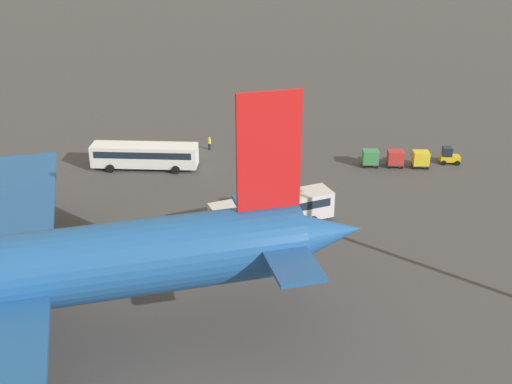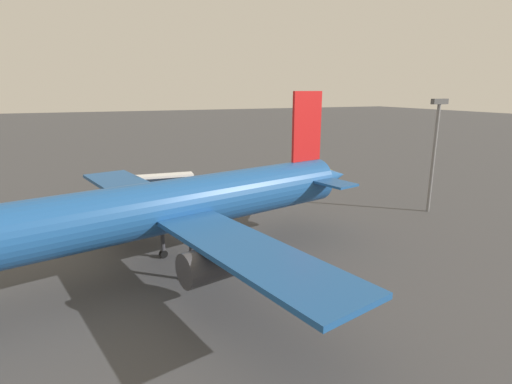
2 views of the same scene
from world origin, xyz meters
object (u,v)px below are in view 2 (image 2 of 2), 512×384
Objects in this scene: airplane at (159,209)px; cargo_cart_red at (301,172)px; shuttle_bus_far at (263,192)px; baggage_tug at (325,170)px; cargo_cart_yellow at (313,171)px; worker_person at (190,176)px; shuttle_bus_near at (159,181)px; cargo_cart_green at (288,173)px.

airplane is 26.64× the size of cargo_cart_red.
shuttle_bus_far is 6.14× the size of cargo_cart_red.
cargo_cart_yellow is at bearing 22.13° from baggage_tug.
shuttle_bus_far is at bearing 44.10° from cargo_cart_red.
cargo_cart_yellow is at bearing -163.23° from shuttle_bus_far.
baggage_tug is at bearing 170.05° from worker_person.
shuttle_bus_far is 6.14× the size of cargo_cart_yellow.
airplane is 22.45× the size of baggage_tug.
airplane reaches higher than shuttle_bus_far.
baggage_tug is (-37.33, -0.97, -0.89)m from shuttle_bus_near.
cargo_cart_red is at bearing -5.87° from cargo_cart_yellow.
worker_person is at bearing -136.27° from shuttle_bus_near.
baggage_tug is 1.42× the size of worker_person.
airplane reaches higher than cargo_cart_green.
baggage_tug is 1.19× the size of cargo_cart_red.
baggage_tug is at bearing -166.02° from shuttle_bus_far.
airplane is 26.64× the size of cargo_cart_green.
worker_person is 0.84× the size of cargo_cart_yellow.
shuttle_bus_near is 37.36m from baggage_tug.
baggage_tug reaches higher than worker_person.
shuttle_bus_near is 6.21× the size of cargo_cart_yellow.
airplane is at bearing 41.85° from cargo_cart_yellow.
cargo_cart_green is at bearing -151.20° from shuttle_bus_far.
shuttle_bus_far is 6.14× the size of cargo_cart_green.
shuttle_bus_near is at bearing -0.10° from cargo_cart_red.
cargo_cart_green is (6.04, -0.51, 0.00)m from cargo_cart_yellow.
shuttle_bus_near is 5.24× the size of baggage_tug.
worker_person is 20.84m from cargo_cart_green.
cargo_cart_yellow and cargo_cart_red have the same top height.
airplane is 29.42m from shuttle_bus_far.
shuttle_bus_far is at bearing 138.17° from shuttle_bus_near.
airplane is 49.22m from cargo_cart_green.
shuttle_bus_far reaches higher than worker_person.
cargo_cart_red is at bearing -149.40° from airplane.
shuttle_bus_near is 6.21× the size of cargo_cart_green.
shuttle_bus_near reaches higher than cargo_cart_red.
cargo_cart_red is (-22.96, 6.25, 0.32)m from worker_person.
shuttle_bus_near reaches higher than baggage_tug.
cargo_cart_yellow is 1.00× the size of cargo_cart_green.
cargo_cart_red and cargo_cart_green have the same top height.
shuttle_bus_far is (-20.64, -20.35, -5.05)m from airplane.
airplane is 51.18m from cargo_cart_red.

